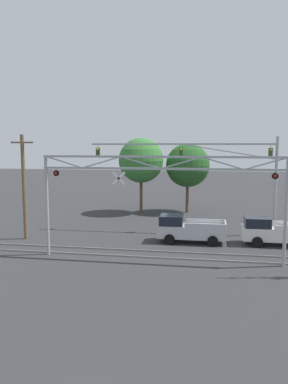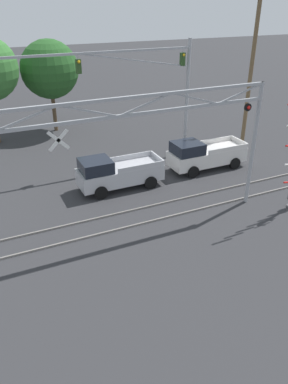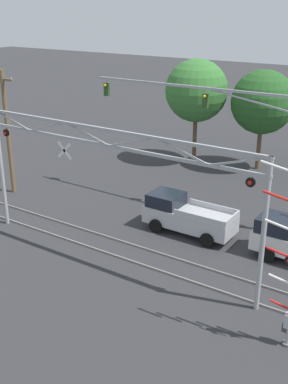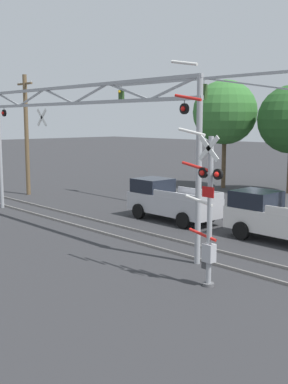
# 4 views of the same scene
# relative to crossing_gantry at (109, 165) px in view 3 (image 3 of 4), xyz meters

# --- Properties ---
(rail_track_near) EXTENTS (80.00, 0.08, 0.10)m
(rail_track_near) POSITION_rel_crossing_gantry_xyz_m (0.02, 0.28, -4.84)
(rail_track_near) COLOR gray
(rail_track_near) RESTS_ON ground_plane
(rail_track_far) EXTENTS (80.00, 0.08, 0.10)m
(rail_track_far) POSITION_rel_crossing_gantry_xyz_m (0.02, 1.72, -4.84)
(rail_track_far) COLOR gray
(rail_track_far) RESTS_ON ground_plane
(crossing_gantry) EXTENTS (15.20, 0.26, 6.60)m
(crossing_gantry) POSITION_rel_crossing_gantry_xyz_m (0.00, 0.00, 0.00)
(crossing_gantry) COLOR #9EA0A5
(crossing_gantry) RESTS_ON ground_plane
(traffic_signal_span) EXTENTS (15.30, 0.39, 7.92)m
(traffic_signal_span) POSITION_rel_crossing_gantry_xyz_m (4.32, 8.16, 0.75)
(traffic_signal_span) COLOR #9EA0A5
(traffic_signal_span) RESTS_ON ground_plane
(pickup_truck_lead) EXTENTS (5.04, 2.11, 2.02)m
(pickup_truck_lead) POSITION_rel_crossing_gantry_xyz_m (1.56, 4.68, -3.90)
(pickup_truck_lead) COLOR #B7B7BC
(pickup_truck_lead) RESTS_ON ground_plane
(utility_pole_left) EXTENTS (1.80, 0.28, 8.04)m
(utility_pole_left) POSITION_rel_crossing_gantry_xyz_m (-10.95, 3.65, -0.73)
(utility_pole_left) COLOR brown
(utility_pole_left) RESTS_ON ground_plane
(background_tree_beyond_span) EXTENTS (4.75, 4.75, 8.00)m
(background_tree_beyond_span) POSITION_rel_crossing_gantry_xyz_m (-4.02, 16.17, 0.73)
(background_tree_beyond_span) COLOR brown
(background_tree_beyond_span) RESTS_ON ground_plane
(background_tree_far_left_verge) EXTENTS (4.66, 4.66, 7.43)m
(background_tree_far_left_verge) POSITION_rel_crossing_gantry_xyz_m (0.84, 17.29, 0.20)
(background_tree_far_left_verge) COLOR brown
(background_tree_far_left_verge) RESTS_ON ground_plane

